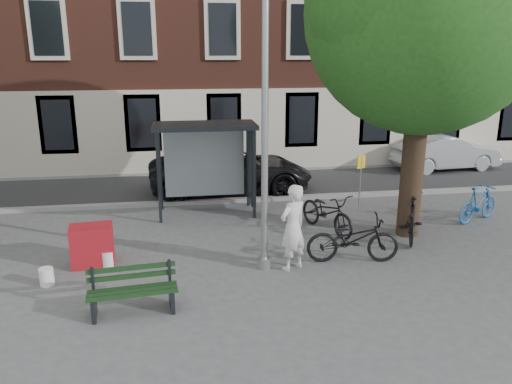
{
  "coord_description": "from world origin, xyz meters",
  "views": [
    {
      "loc": [
        -1.72,
        -9.85,
        4.54
      ],
      "look_at": [
        -0.0,
        1.15,
        1.4
      ],
      "focal_mm": 35.0,
      "sensor_mm": 36.0,
      "label": 1
    }
  ],
  "objects_px": {
    "bike_c": "(327,212)",
    "bike_d": "(411,216)",
    "red_stand": "(92,245)",
    "painter": "(293,227)",
    "lamppost": "(265,142)",
    "bus_shelter": "(219,147)",
    "notice_sign": "(361,173)",
    "car_dark": "(231,170)",
    "bike_b": "(479,204)",
    "bike_a": "(353,239)",
    "bench": "(133,293)",
    "car_silver": "(446,152)"
  },
  "relations": [
    {
      "from": "painter",
      "to": "bench",
      "type": "relative_size",
      "value": 1.16
    },
    {
      "from": "bike_a",
      "to": "bike_c",
      "type": "height_order",
      "value": "bike_a"
    },
    {
      "from": "bike_a",
      "to": "painter",
      "type": "bearing_deg",
      "value": 104.05
    },
    {
      "from": "bench",
      "to": "red_stand",
      "type": "xyz_separation_m",
      "value": [
        -1.04,
        2.26,
        0.08
      ]
    },
    {
      "from": "notice_sign",
      "to": "bus_shelter",
      "type": "bearing_deg",
      "value": 149.05
    },
    {
      "from": "car_dark",
      "to": "car_silver",
      "type": "height_order",
      "value": "car_dark"
    },
    {
      "from": "bus_shelter",
      "to": "bench",
      "type": "height_order",
      "value": "bus_shelter"
    },
    {
      "from": "red_stand",
      "to": "notice_sign",
      "type": "xyz_separation_m",
      "value": [
        7.12,
        2.73,
        0.73
      ]
    },
    {
      "from": "bike_d",
      "to": "notice_sign",
      "type": "bearing_deg",
      "value": -56.41
    },
    {
      "from": "car_silver",
      "to": "bus_shelter",
      "type": "bearing_deg",
      "value": 107.25
    },
    {
      "from": "bike_c",
      "to": "bike_d",
      "type": "height_order",
      "value": "bike_d"
    },
    {
      "from": "car_dark",
      "to": "painter",
      "type": "bearing_deg",
      "value": -175.73
    },
    {
      "from": "bench",
      "to": "car_dark",
      "type": "relative_size",
      "value": 0.3
    },
    {
      "from": "painter",
      "to": "car_dark",
      "type": "height_order",
      "value": "painter"
    },
    {
      "from": "lamppost",
      "to": "bike_c",
      "type": "height_order",
      "value": "lamppost"
    },
    {
      "from": "painter",
      "to": "bike_d",
      "type": "relative_size",
      "value": 0.95
    },
    {
      "from": "lamppost",
      "to": "car_silver",
      "type": "relative_size",
      "value": 1.45
    },
    {
      "from": "notice_sign",
      "to": "car_dark",
      "type": "bearing_deg",
      "value": 119.42
    },
    {
      "from": "lamppost",
      "to": "bike_b",
      "type": "distance_m",
      "value": 7.11
    },
    {
      "from": "red_stand",
      "to": "painter",
      "type": "bearing_deg",
      "value": -11.67
    },
    {
      "from": "bike_b",
      "to": "red_stand",
      "type": "relative_size",
      "value": 1.86
    },
    {
      "from": "bike_b",
      "to": "red_stand",
      "type": "bearing_deg",
      "value": 72.89
    },
    {
      "from": "bus_shelter",
      "to": "bike_c",
      "type": "bearing_deg",
      "value": -38.78
    },
    {
      "from": "bike_a",
      "to": "bus_shelter",
      "type": "bearing_deg",
      "value": 40.5
    },
    {
      "from": "bike_c",
      "to": "bike_d",
      "type": "distance_m",
      "value": 2.08
    },
    {
      "from": "lamppost",
      "to": "bench",
      "type": "distance_m",
      "value": 3.88
    },
    {
      "from": "painter",
      "to": "bike_b",
      "type": "height_order",
      "value": "painter"
    },
    {
      "from": "bike_a",
      "to": "car_silver",
      "type": "bearing_deg",
      "value": -31.75
    },
    {
      "from": "lamppost",
      "to": "bike_c",
      "type": "bearing_deg",
      "value": 45.14
    },
    {
      "from": "bike_c",
      "to": "car_dark",
      "type": "distance_m",
      "value": 4.69
    },
    {
      "from": "car_dark",
      "to": "bike_c",
      "type": "bearing_deg",
      "value": -155.61
    },
    {
      "from": "bus_shelter",
      "to": "red_stand",
      "type": "relative_size",
      "value": 3.17
    },
    {
      "from": "bike_d",
      "to": "car_silver",
      "type": "bearing_deg",
      "value": -102.64
    },
    {
      "from": "car_dark",
      "to": "notice_sign",
      "type": "relative_size",
      "value": 3.2
    },
    {
      "from": "bus_shelter",
      "to": "bike_c",
      "type": "xyz_separation_m",
      "value": [
        2.61,
        -2.1,
        -1.38
      ]
    },
    {
      "from": "bike_d",
      "to": "red_stand",
      "type": "xyz_separation_m",
      "value": [
        -7.6,
        -0.41,
        -0.15
      ]
    },
    {
      "from": "painter",
      "to": "bike_d",
      "type": "bearing_deg",
      "value": 168.92
    },
    {
      "from": "lamppost",
      "to": "red_stand",
      "type": "height_order",
      "value": "lamppost"
    },
    {
      "from": "bike_d",
      "to": "car_silver",
      "type": "distance_m",
      "value": 8.48
    },
    {
      "from": "lamppost",
      "to": "bench",
      "type": "height_order",
      "value": "lamppost"
    },
    {
      "from": "car_silver",
      "to": "bench",
      "type": "bearing_deg",
      "value": 124.07
    },
    {
      "from": "lamppost",
      "to": "painter",
      "type": "bearing_deg",
      "value": -10.8
    },
    {
      "from": "bench",
      "to": "bike_d",
      "type": "relative_size",
      "value": 0.82
    },
    {
      "from": "painter",
      "to": "notice_sign",
      "type": "distance_m",
      "value": 4.6
    },
    {
      "from": "painter",
      "to": "bike_c",
      "type": "xyz_separation_m",
      "value": [
        1.41,
        2.12,
        -0.41
      ]
    },
    {
      "from": "bus_shelter",
      "to": "car_dark",
      "type": "relative_size",
      "value": 0.53
    },
    {
      "from": "painter",
      "to": "bike_b",
      "type": "bearing_deg",
      "value": 169.08
    },
    {
      "from": "lamppost",
      "to": "bus_shelter",
      "type": "bearing_deg",
      "value": 98.43
    },
    {
      "from": "bike_a",
      "to": "notice_sign",
      "type": "relative_size",
      "value": 1.21
    },
    {
      "from": "bench",
      "to": "bike_c",
      "type": "height_order",
      "value": "bike_c"
    }
  ]
}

